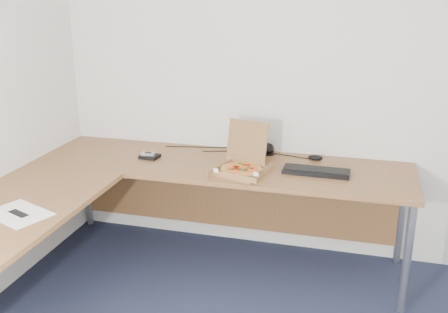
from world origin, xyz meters
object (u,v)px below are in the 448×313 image
(desk, at_px, (152,185))
(keyboard, at_px, (316,171))
(wallet, at_px, (150,156))
(pizza_box, at_px, (242,167))
(drinking_glass, at_px, (250,146))

(desk, height_order, keyboard, keyboard)
(wallet, bearing_deg, pizza_box, -4.27)
(pizza_box, height_order, drinking_glass, pizza_box)
(keyboard, bearing_deg, drinking_glass, 151.92)
(wallet, bearing_deg, drinking_glass, 26.49)
(keyboard, bearing_deg, wallet, -179.48)
(desk, bearing_deg, wallet, 114.29)
(keyboard, bearing_deg, pizza_box, -167.18)
(pizza_box, xyz_separation_m, keyboard, (0.46, 0.10, -0.02))
(desk, bearing_deg, pizza_box, 31.14)
(desk, xyz_separation_m, keyboard, (0.95, 0.39, 0.04))
(desk, distance_m, pizza_box, 0.58)
(pizza_box, distance_m, wallet, 0.68)
(pizza_box, bearing_deg, keyboard, 28.41)
(keyboard, relative_size, wallet, 3.32)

